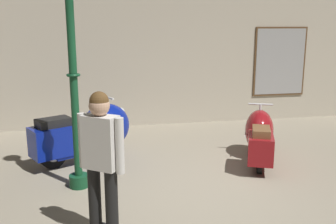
# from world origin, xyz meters

# --- Properties ---
(ground_plane) EXTENTS (60.00, 60.00, 0.00)m
(ground_plane) POSITION_xyz_m (0.00, 0.00, 0.00)
(ground_plane) COLOR gray
(showroom_back_wall) EXTENTS (18.00, 0.24, 3.25)m
(showroom_back_wall) POSITION_xyz_m (0.02, 4.05, 1.62)
(showroom_back_wall) COLOR #BCB29E
(showroom_back_wall) RESTS_ON ground
(scooter_0) EXTENTS (1.81, 1.28, 1.09)m
(scooter_0) POSITION_xyz_m (-1.64, 1.80, 0.50)
(scooter_0) COLOR black
(scooter_0) RESTS_ON ground
(scooter_1) EXTENTS (0.99, 1.60, 0.95)m
(scooter_1) POSITION_xyz_m (1.21, 1.23, 0.43)
(scooter_1) COLOR black
(scooter_1) RESTS_ON ground
(lamppost) EXTENTS (0.29, 0.29, 3.10)m
(lamppost) POSITION_xyz_m (-1.82, 0.64, 1.73)
(lamppost) COLOR #144728
(lamppost) RESTS_ON ground
(visitor_0) EXTENTS (0.47, 0.40, 1.64)m
(visitor_0) POSITION_xyz_m (-1.50, -0.80, 0.95)
(visitor_0) COLOR black
(visitor_0) RESTS_ON ground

